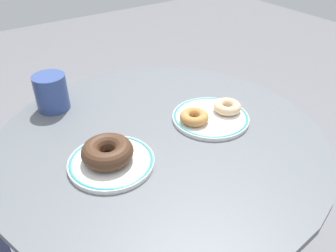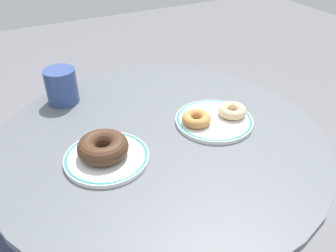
# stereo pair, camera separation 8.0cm
# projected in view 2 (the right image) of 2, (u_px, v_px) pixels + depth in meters

# --- Properties ---
(cafe_table) EXTENTS (0.78, 0.78, 0.77)m
(cafe_table) POSITION_uv_depth(u_px,v_px,m) (162.00, 208.00, 0.96)
(cafe_table) COLOR #565B60
(cafe_table) RESTS_ON ground
(plate_left) EXTENTS (0.18, 0.18, 0.01)m
(plate_left) POSITION_uv_depth(u_px,v_px,m) (107.00, 157.00, 0.74)
(plate_left) COLOR white
(plate_left) RESTS_ON cafe_table
(plate_right) EXTENTS (0.19, 0.19, 0.01)m
(plate_right) POSITION_uv_depth(u_px,v_px,m) (214.00, 120.00, 0.86)
(plate_right) COLOR white
(plate_right) RESTS_ON cafe_table
(donut_chocolate) EXTENTS (0.13, 0.13, 0.04)m
(donut_chocolate) POSITION_uv_depth(u_px,v_px,m) (103.00, 147.00, 0.73)
(donut_chocolate) COLOR #422819
(donut_chocolate) RESTS_ON plate_left
(donut_glazed) EXTENTS (0.07, 0.07, 0.02)m
(donut_glazed) POSITION_uv_depth(u_px,v_px,m) (232.00, 111.00, 0.87)
(donut_glazed) COLOR #E0B789
(donut_glazed) RESTS_ON plate_right
(donut_old_fashioned) EXTENTS (0.07, 0.07, 0.02)m
(donut_old_fashioned) POSITION_uv_depth(u_px,v_px,m) (196.00, 119.00, 0.83)
(donut_old_fashioned) COLOR #BC7F42
(donut_old_fashioned) RESTS_ON plate_right
(coffee_mug) EXTENTS (0.08, 0.12, 0.09)m
(coffee_mug) POSITION_uv_depth(u_px,v_px,m) (62.00, 85.00, 0.93)
(coffee_mug) COLOR #334784
(coffee_mug) RESTS_ON cafe_table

